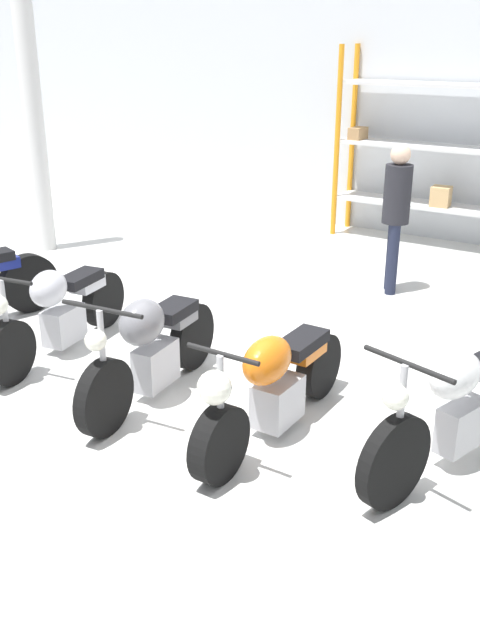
{
  "coord_description": "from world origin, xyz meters",
  "views": [
    {
      "loc": [
        3.01,
        -4.28,
        2.95
      ],
      "look_at": [
        0.0,
        0.4,
        0.7
      ],
      "focal_mm": 40.0,
      "sensor_mm": 36.0,
      "label": 1
    }
  ],
  "objects_px": {
    "motorcycle_silver": "(59,311)",
    "motorcycle_orange": "(273,385)",
    "person_browsing": "(396,207)",
    "motorcycle_white": "(461,405)",
    "motorcycle_grey": "(151,347)"
  },
  "relations": [
    {
      "from": "motorcycle_silver",
      "to": "person_browsing",
      "type": "xyz_separation_m",
      "value": [
        2.06,
        3.45,
        0.62
      ]
    },
    {
      "from": "motorcycle_silver",
      "to": "motorcycle_orange",
      "type": "relative_size",
      "value": 1.0
    },
    {
      "from": "motorcycle_silver",
      "to": "person_browsing",
      "type": "relative_size",
      "value": 1.18
    },
    {
      "from": "motorcycle_grey",
      "to": "person_browsing",
      "type": "xyz_separation_m",
      "value": [
        0.7,
        3.72,
        0.58
      ]
    },
    {
      "from": "motorcycle_orange",
      "to": "person_browsing",
      "type": "distance_m",
      "value": 3.77
    },
    {
      "from": "motorcycle_silver",
      "to": "motorcycle_orange",
      "type": "bearing_deg",
      "value": 75.81
    },
    {
      "from": "motorcycle_grey",
      "to": "motorcycle_orange",
      "type": "xyz_separation_m",
      "value": [
        1.18,
        0.03,
        -0.04
      ]
    },
    {
      "from": "motorcycle_silver",
      "to": "motorcycle_white",
      "type": "xyz_separation_m",
      "value": [
        3.89,
        0.13,
        0.05
      ]
    },
    {
      "from": "motorcycle_grey",
      "to": "motorcycle_white",
      "type": "bearing_deg",
      "value": 92.92
    },
    {
      "from": "motorcycle_grey",
      "to": "motorcycle_white",
      "type": "height_order",
      "value": "motorcycle_grey"
    },
    {
      "from": "motorcycle_silver",
      "to": "motorcycle_white",
      "type": "distance_m",
      "value": 3.89
    },
    {
      "from": "motorcycle_white",
      "to": "person_browsing",
      "type": "distance_m",
      "value": 3.83
    },
    {
      "from": "motorcycle_orange",
      "to": "motorcycle_silver",
      "type": "bearing_deg",
      "value": -95.02
    },
    {
      "from": "person_browsing",
      "to": "motorcycle_silver",
      "type": "bearing_deg",
      "value": 33.83
    },
    {
      "from": "motorcycle_silver",
      "to": "motorcycle_orange",
      "type": "xyz_separation_m",
      "value": [
        2.55,
        -0.23,
        0.01
      ]
    }
  ]
}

